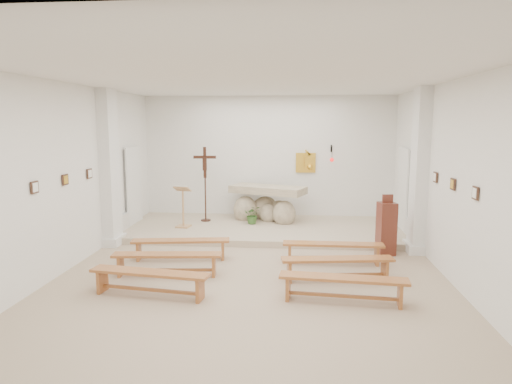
# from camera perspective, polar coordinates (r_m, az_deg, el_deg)

# --- Properties ---
(ground) EXTENTS (7.00, 10.00, 0.00)m
(ground) POSITION_cam_1_polar(r_m,az_deg,el_deg) (8.33, -0.65, -10.71)
(ground) COLOR tan
(ground) RESTS_ON ground
(wall_left) EXTENTS (0.02, 10.00, 3.50)m
(wall_left) POSITION_cam_1_polar(r_m,az_deg,el_deg) (8.96, -23.47, 1.46)
(wall_left) COLOR white
(wall_left) RESTS_ON ground
(wall_right) EXTENTS (0.02, 10.00, 3.50)m
(wall_right) POSITION_cam_1_polar(r_m,az_deg,el_deg) (8.33, 23.96, 0.93)
(wall_right) COLOR white
(wall_right) RESTS_ON ground
(wall_back) EXTENTS (7.00, 0.02, 3.50)m
(wall_back) POSITION_cam_1_polar(r_m,az_deg,el_deg) (12.87, 1.54, 4.17)
(wall_back) COLOR white
(wall_back) RESTS_ON ground
(ceiling) EXTENTS (7.00, 10.00, 0.02)m
(ceiling) POSITION_cam_1_polar(r_m,az_deg,el_deg) (7.89, -0.69, 13.95)
(ceiling) COLOR silver
(ceiling) RESTS_ON wall_back
(sanctuary_platform) EXTENTS (6.98, 3.00, 0.15)m
(sanctuary_platform) POSITION_cam_1_polar(r_m,az_deg,el_deg) (11.66, 1.06, -4.65)
(sanctuary_platform) COLOR tan
(sanctuary_platform) RESTS_ON ground
(pilaster_left) EXTENTS (0.26, 0.55, 3.50)m
(pilaster_left) POSITION_cam_1_polar(r_m,az_deg,el_deg) (10.71, -17.83, 2.83)
(pilaster_left) COLOR white
(pilaster_left) RESTS_ON ground
(pilaster_right) EXTENTS (0.26, 0.55, 3.50)m
(pilaster_right) POSITION_cam_1_polar(r_m,az_deg,el_deg) (10.20, 19.73, 2.47)
(pilaster_right) COLOR white
(pilaster_right) RESTS_ON ground
(gold_wall_relief) EXTENTS (0.55, 0.04, 0.55)m
(gold_wall_relief) POSITION_cam_1_polar(r_m,az_deg,el_deg) (12.83, 6.23, 3.66)
(gold_wall_relief) COLOR gold
(gold_wall_relief) RESTS_ON wall_back
(sanctuary_lamp) EXTENTS (0.11, 0.36, 0.44)m
(sanctuary_lamp) POSITION_cam_1_polar(r_m,az_deg,el_deg) (12.60, 9.46, 4.23)
(sanctuary_lamp) COLOR black
(sanctuary_lamp) RESTS_ON wall_back
(station_frame_left_front) EXTENTS (0.03, 0.20, 0.20)m
(station_frame_left_front) POSITION_cam_1_polar(r_m,az_deg,el_deg) (8.27, -25.95, 0.54)
(station_frame_left_front) COLOR #40271C
(station_frame_left_front) RESTS_ON wall_left
(station_frame_left_mid) EXTENTS (0.03, 0.20, 0.20)m
(station_frame_left_mid) POSITION_cam_1_polar(r_m,az_deg,el_deg) (9.13, -22.75, 1.43)
(station_frame_left_mid) COLOR #40271C
(station_frame_left_mid) RESTS_ON wall_left
(station_frame_left_rear) EXTENTS (0.03, 0.20, 0.20)m
(station_frame_left_rear) POSITION_cam_1_polar(r_m,az_deg,el_deg) (10.02, -20.11, 2.17)
(station_frame_left_rear) COLOR #40271C
(station_frame_left_rear) RESTS_ON wall_left
(station_frame_right_front) EXTENTS (0.03, 0.20, 0.20)m
(station_frame_right_front) POSITION_cam_1_polar(r_m,az_deg,el_deg) (7.59, 25.74, -0.11)
(station_frame_right_front) COLOR #40271C
(station_frame_right_front) RESTS_ON wall_right
(station_frame_right_mid) EXTENTS (0.03, 0.20, 0.20)m
(station_frame_right_mid) POSITION_cam_1_polar(r_m,az_deg,el_deg) (8.52, 23.39, 0.92)
(station_frame_right_mid) COLOR #40271C
(station_frame_right_mid) RESTS_ON wall_right
(station_frame_right_rear) EXTENTS (0.03, 0.20, 0.20)m
(station_frame_right_rear) POSITION_cam_1_polar(r_m,az_deg,el_deg) (9.47, 21.51, 1.74)
(station_frame_right_rear) COLOR #40271C
(station_frame_right_rear) RESTS_ON wall_right
(radiator_left) EXTENTS (0.10, 0.85, 0.52)m
(radiator_left) POSITION_cam_1_polar(r_m,az_deg,el_deg) (11.60, -16.43, -4.09)
(radiator_left) COLOR silver
(radiator_left) RESTS_ON ground
(radiator_right) EXTENTS (0.10, 0.85, 0.52)m
(radiator_right) POSITION_cam_1_polar(r_m,az_deg,el_deg) (11.13, 18.73, -4.73)
(radiator_right) COLOR silver
(radiator_right) RESTS_ON ground
(altar) EXTENTS (2.13, 1.44, 1.03)m
(altar) POSITION_cam_1_polar(r_m,az_deg,el_deg) (12.25, 1.36, -1.75)
(altar) COLOR beige
(altar) RESTS_ON sanctuary_platform
(lectern) EXTENTS (0.42, 0.37, 1.08)m
(lectern) POSITION_cam_1_polar(r_m,az_deg,el_deg) (11.58, -9.13, -1.79)
(lectern) COLOR tan
(lectern) RESTS_ON sanctuary_platform
(crucifix_stand) EXTENTS (0.60, 0.26, 1.98)m
(crucifix_stand) POSITION_cam_1_polar(r_m,az_deg,el_deg) (12.15, -6.38, 1.68)
(crucifix_stand) COLOR #3B1D12
(crucifix_stand) RESTS_ON sanctuary_platform
(potted_plant) EXTENTS (0.46, 0.41, 0.48)m
(potted_plant) POSITION_cam_1_polar(r_m,az_deg,el_deg) (11.86, -0.42, -2.86)
(potted_plant) COLOR #356227
(potted_plant) RESTS_ON sanctuary_platform
(donation_pedestal) EXTENTS (0.40, 0.40, 1.29)m
(donation_pedestal) POSITION_cam_1_polar(r_m,az_deg,el_deg) (9.99, 15.98, -4.37)
(donation_pedestal) COLOR maroon
(donation_pedestal) RESTS_ON ground
(bench_left_front) EXTENTS (1.99, 0.58, 0.42)m
(bench_left_front) POSITION_cam_1_polar(r_m,az_deg,el_deg) (9.44, -9.38, -6.50)
(bench_left_front) COLOR #AA5F31
(bench_left_front) RESTS_ON ground
(bench_right_front) EXTENTS (1.97, 0.31, 0.42)m
(bench_right_front) POSITION_cam_1_polar(r_m,az_deg,el_deg) (9.18, 9.59, -6.94)
(bench_right_front) COLOR #AA5F31
(bench_right_front) RESTS_ON ground
(bench_left_second) EXTENTS (1.99, 0.49, 0.42)m
(bench_left_second) POSITION_cam_1_polar(r_m,az_deg,el_deg) (8.51, -11.05, -8.23)
(bench_left_second) COLOR #AA5F31
(bench_left_second) RESTS_ON ground
(bench_right_second) EXTENTS (1.99, 0.57, 0.42)m
(bench_right_second) POSITION_cam_1_polar(r_m,az_deg,el_deg) (8.23, 10.14, -8.80)
(bench_right_second) COLOR #AA5F31
(bench_right_second) RESTS_ON ground
(bench_left_third) EXTENTS (1.99, 0.58, 0.42)m
(bench_left_third) POSITION_cam_1_polar(r_m,az_deg,el_deg) (7.61, -13.14, -10.36)
(bench_left_third) COLOR #AA5F31
(bench_left_third) RESTS_ON ground
(bench_right_third) EXTENTS (1.99, 0.49, 0.42)m
(bench_right_third) POSITION_cam_1_polar(r_m,az_deg,el_deg) (7.29, 10.83, -11.15)
(bench_right_third) COLOR #AA5F31
(bench_right_third) RESTS_ON ground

